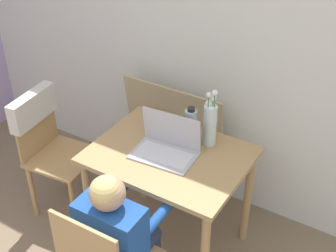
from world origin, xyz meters
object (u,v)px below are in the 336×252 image
Objects in this scene: flower_vase at (210,122)px; chair_spare at (46,134)px; water_bottle at (191,125)px; laptop at (167,145)px; person_seated at (118,229)px.

chair_spare is at bearing -163.77° from flower_vase.
flower_vase is 1.63× the size of water_bottle.
laptop is 0.20m from water_bottle.
flower_vase is (0.11, 0.78, 0.25)m from person_seated.
person_seated is 0.59m from laptop.
person_seated is 4.53× the size of water_bottle.
laptop is (-0.06, 0.57, 0.15)m from person_seated.
laptop is at bearing -84.86° from person_seated.
flower_vase reaches higher than laptop.
person_seated reaches higher than chair_spare.
person_seated is at bearing -97.82° from flower_vase.
person_seated reaches higher than water_bottle.
water_bottle reaches higher than chair_spare.
chair_spare is 1.14m from flower_vase.
person_seated is 0.78m from water_bottle.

